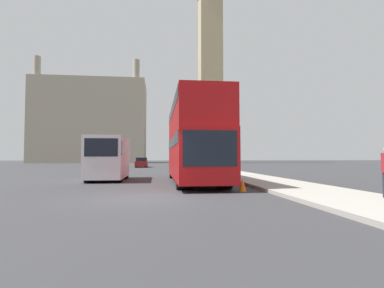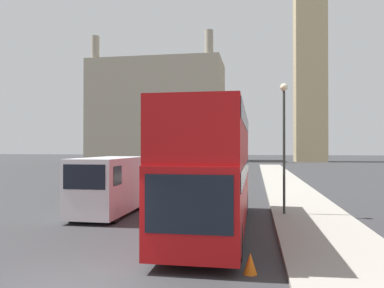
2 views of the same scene
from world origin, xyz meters
The scene contains 9 objects.
ground_plane centered at (0.00, 0.00, 0.00)m, with size 300.00×300.00×0.00m, color #333335.
sidewalk_strip centered at (6.78, 0.00, 0.07)m, with size 3.55×120.00×0.15m.
clock_tower centered at (16.46, 79.40, 36.03)m, with size 7.25×7.42×70.39m.
building_block_distant centered at (-19.18, 80.44, 12.01)m, with size 31.42×15.72×29.19m.
red_double_decker_bus centered at (2.55, 6.52, 2.60)m, with size 2.60×11.09×4.69m.
white_van centered at (-2.77, 8.84, 1.48)m, with size 2.21×5.38×2.78m.
street_lamp centered at (5.55, 9.88, 4.15)m, with size 0.36×0.36×6.15m.
parked_sedan centered at (-2.04, 35.40, 0.67)m, with size 1.79×4.74×1.49m.
traffic_cone centered at (4.07, 1.58, 0.28)m, with size 0.36×0.36×0.55m.
Camera 1 is at (0.43, -11.10, 1.47)m, focal length 28.00 mm.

